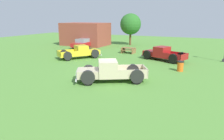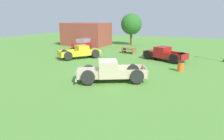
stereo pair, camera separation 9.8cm
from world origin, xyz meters
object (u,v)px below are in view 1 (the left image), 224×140
pickup_truck_behind_right (161,54)px  trash_can (180,66)px  sedan_distant_a (83,43)px  picnic_table (128,50)px  pickup_truck_foreground (107,72)px  oak_tree_east (131,24)px  pickup_truck_behind_left (82,52)px

pickup_truck_behind_right → trash_can: bearing=-58.7°
sedan_distant_a → picnic_table: sedan_distant_a is taller
pickup_truck_foreground → trash_can: (4.71, 5.68, -0.30)m
picnic_table → oak_tree_east: (-2.83, 8.38, 3.18)m
pickup_truck_behind_right → pickup_truck_behind_left: bearing=-162.5°
picnic_table → oak_tree_east: bearing=108.7°
picnic_table → oak_tree_east: size_ratio=0.34×
oak_tree_east → picnic_table: bearing=-71.3°
pickup_truck_behind_left → pickup_truck_behind_right: pickup_truck_behind_right is taller
pickup_truck_behind_right → oak_tree_east: bearing=125.2°
oak_tree_east → trash_can: bearing=-55.9°
pickup_truck_foreground → pickup_truck_behind_right: size_ratio=1.02×
sedan_distant_a → oak_tree_east: 9.20m
pickup_truck_foreground → pickup_truck_behind_left: bearing=133.8°
oak_tree_east → sedan_distant_a: bearing=-130.1°
pickup_truck_foreground → trash_can: size_ratio=5.89×
pickup_truck_behind_left → pickup_truck_behind_right: size_ratio=0.94×
pickup_truck_foreground → sedan_distant_a: (-11.63, 14.81, 0.02)m
pickup_truck_behind_left → sedan_distant_a: size_ratio=1.11×
pickup_truck_behind_right → oak_tree_east: (-7.99, 11.32, 2.92)m
sedan_distant_a → picnic_table: size_ratio=2.49×
sedan_distant_a → picnic_table: 8.63m
pickup_truck_behind_left → sedan_distant_a: (-4.61, 7.48, 0.06)m
pickup_truck_behind_left → picnic_table: 6.95m
pickup_truck_behind_right → trash_can: (2.73, -4.49, -0.27)m
oak_tree_east → pickup_truck_behind_left: bearing=-94.1°
pickup_truck_behind_right → oak_tree_east: size_ratio=0.99×
picnic_table → trash_can: size_ratio=1.96×
sedan_distant_a → trash_can: bearing=-29.2°
pickup_truck_behind_left → oak_tree_east: 14.50m
trash_can → oak_tree_east: 19.36m
pickup_truck_foreground → sedan_distant_a: 18.83m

